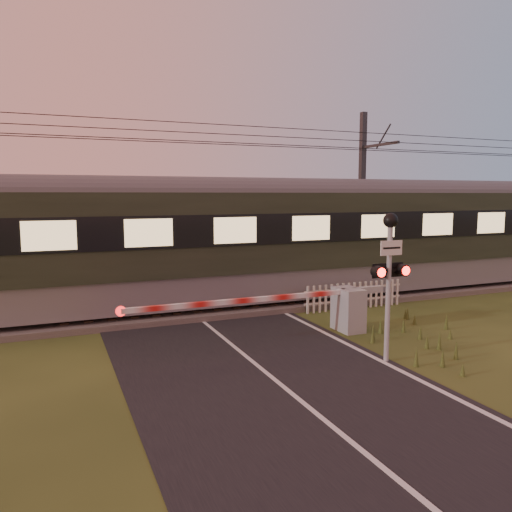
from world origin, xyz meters
name	(u,v)px	position (x,y,z in m)	size (l,w,h in m)	color
ground	(269,376)	(0.00, 0.00, 0.00)	(160.00, 160.00, 0.00)	#2C3916
road	(274,379)	(0.02, -0.23, 0.01)	(6.00, 140.00, 0.03)	black
track_bed	(189,309)	(0.00, 6.50, 0.07)	(140.00, 3.40, 0.39)	#47423D
overhead_wires	(186,135)	(0.00, 6.50, 5.72)	(120.00, 0.62, 0.62)	black
boom_gate	(338,308)	(3.18, 2.40, 0.68)	(7.47, 0.94, 1.25)	gray
crossing_signal	(389,261)	(2.87, -0.20, 2.36)	(0.87, 0.36, 3.43)	gray
picket_fence	(354,296)	(5.20, 4.60, 0.46)	(3.77, 0.08, 0.91)	silver
catenary_mast	(363,196)	(8.27, 8.73, 3.77)	(0.23, 2.46, 7.27)	#2D2D30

